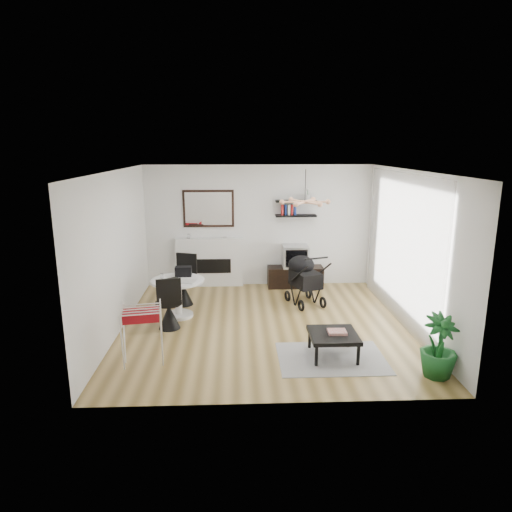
{
  "coord_description": "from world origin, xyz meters",
  "views": [
    {
      "loc": [
        -0.48,
        -7.53,
        3.09
      ],
      "look_at": [
        -0.14,
        0.4,
        1.17
      ],
      "focal_mm": 32.0,
      "sensor_mm": 36.0,
      "label": 1
    }
  ],
  "objects_px": {
    "fireplace": "(210,256)",
    "crt_tv": "(295,256)",
    "stroller": "(304,281)",
    "coffee_table": "(333,336)",
    "drying_rack": "(142,335)",
    "dining_table": "(178,292)",
    "tv_console": "(295,277)",
    "potted_plant": "(439,346)"
  },
  "relations": [
    {
      "from": "dining_table",
      "to": "coffee_table",
      "type": "bearing_deg",
      "value": -35.2
    },
    {
      "from": "stroller",
      "to": "coffee_table",
      "type": "xyz_separation_m",
      "value": [
        0.09,
        -2.41,
        -0.13
      ]
    },
    {
      "from": "potted_plant",
      "to": "fireplace",
      "type": "bearing_deg",
      "value": 127.73
    },
    {
      "from": "dining_table",
      "to": "stroller",
      "type": "height_order",
      "value": "stroller"
    },
    {
      "from": "crt_tv",
      "to": "coffee_table",
      "type": "relative_size",
      "value": 0.79
    },
    {
      "from": "fireplace",
      "to": "drying_rack",
      "type": "relative_size",
      "value": 2.5
    },
    {
      "from": "stroller",
      "to": "dining_table",
      "type": "bearing_deg",
      "value": 175.77
    },
    {
      "from": "stroller",
      "to": "potted_plant",
      "type": "bearing_deg",
      "value": -84.47
    },
    {
      "from": "crt_tv",
      "to": "drying_rack",
      "type": "xyz_separation_m",
      "value": [
        -2.66,
        -3.66,
        -0.25
      ]
    },
    {
      "from": "tv_console",
      "to": "stroller",
      "type": "height_order",
      "value": "stroller"
    },
    {
      "from": "fireplace",
      "to": "potted_plant",
      "type": "distance_m",
      "value": 5.48
    },
    {
      "from": "drying_rack",
      "to": "potted_plant",
      "type": "xyz_separation_m",
      "value": [
        4.1,
        -0.52,
        -0.01
      ]
    },
    {
      "from": "dining_table",
      "to": "potted_plant",
      "type": "distance_m",
      "value": 4.53
    },
    {
      "from": "coffee_table",
      "to": "crt_tv",
      "type": "bearing_deg",
      "value": 92.19
    },
    {
      "from": "dining_table",
      "to": "coffee_table",
      "type": "relative_size",
      "value": 1.37
    },
    {
      "from": "drying_rack",
      "to": "coffee_table",
      "type": "height_order",
      "value": "drying_rack"
    },
    {
      "from": "crt_tv",
      "to": "dining_table",
      "type": "relative_size",
      "value": 0.58
    },
    {
      "from": "tv_console",
      "to": "coffee_table",
      "type": "bearing_deg",
      "value": -87.93
    },
    {
      "from": "fireplace",
      "to": "stroller",
      "type": "distance_m",
      "value": 2.33
    },
    {
      "from": "crt_tv",
      "to": "fireplace",
      "type": "bearing_deg",
      "value": 175.45
    },
    {
      "from": "tv_console",
      "to": "potted_plant",
      "type": "distance_m",
      "value": 4.42
    },
    {
      "from": "crt_tv",
      "to": "coffee_table",
      "type": "distance_m",
      "value": 3.55
    },
    {
      "from": "coffee_table",
      "to": "potted_plant",
      "type": "distance_m",
      "value": 1.46
    },
    {
      "from": "fireplace",
      "to": "crt_tv",
      "type": "relative_size",
      "value": 3.84
    },
    {
      "from": "fireplace",
      "to": "stroller",
      "type": "xyz_separation_m",
      "value": [
        1.95,
        -1.26,
        -0.23
      ]
    },
    {
      "from": "dining_table",
      "to": "drying_rack",
      "type": "bearing_deg",
      "value": -98.2
    },
    {
      "from": "fireplace",
      "to": "drying_rack",
      "type": "height_order",
      "value": "fireplace"
    },
    {
      "from": "fireplace",
      "to": "dining_table",
      "type": "distance_m",
      "value": 1.97
    },
    {
      "from": "stroller",
      "to": "crt_tv",
      "type": "bearing_deg",
      "value": 73.16
    },
    {
      "from": "coffee_table",
      "to": "drying_rack",
      "type": "bearing_deg",
      "value": -177.32
    },
    {
      "from": "tv_console",
      "to": "dining_table",
      "type": "relative_size",
      "value": 1.27
    },
    {
      "from": "crt_tv",
      "to": "coffee_table",
      "type": "bearing_deg",
      "value": -87.81
    },
    {
      "from": "fireplace",
      "to": "potted_plant",
      "type": "relative_size",
      "value": 2.44
    },
    {
      "from": "tv_console",
      "to": "coffee_table",
      "type": "xyz_separation_m",
      "value": [
        0.13,
        -3.53,
        0.1
      ]
    },
    {
      "from": "dining_table",
      "to": "coffee_table",
      "type": "distance_m",
      "value": 3.08
    },
    {
      "from": "tv_console",
      "to": "potted_plant",
      "type": "height_order",
      "value": "potted_plant"
    },
    {
      "from": "coffee_table",
      "to": "fireplace",
      "type": "bearing_deg",
      "value": 119.07
    },
    {
      "from": "dining_table",
      "to": "coffee_table",
      "type": "height_order",
      "value": "dining_table"
    },
    {
      "from": "fireplace",
      "to": "drying_rack",
      "type": "bearing_deg",
      "value": -101.11
    },
    {
      "from": "tv_console",
      "to": "drying_rack",
      "type": "xyz_separation_m",
      "value": [
        -2.66,
        -3.66,
        0.22
      ]
    },
    {
      "from": "tv_console",
      "to": "dining_table",
      "type": "xyz_separation_m",
      "value": [
        -2.39,
        -1.75,
        0.24
      ]
    },
    {
      "from": "fireplace",
      "to": "crt_tv",
      "type": "xyz_separation_m",
      "value": [
        1.91,
        -0.15,
        0.02
      ]
    }
  ]
}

